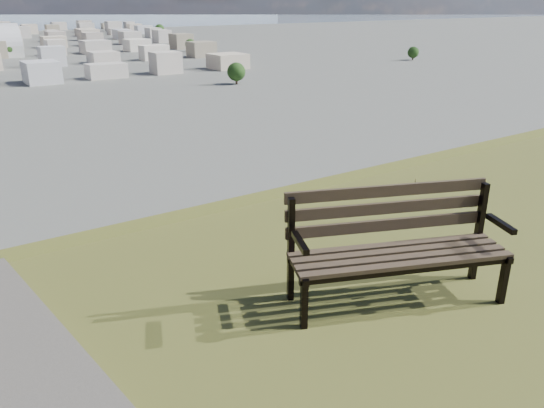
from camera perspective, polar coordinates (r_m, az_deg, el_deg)
park_bench at (r=4.81m, az=13.10°, el=-3.75°), size 2.00×1.27×1.00m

